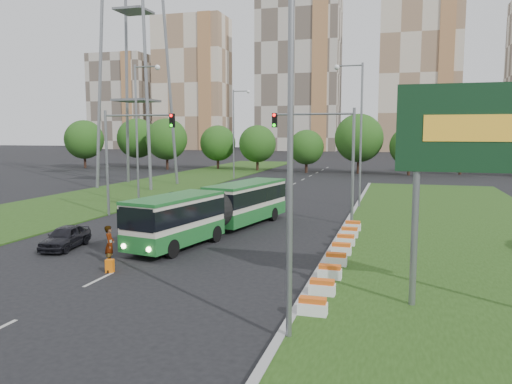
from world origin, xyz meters
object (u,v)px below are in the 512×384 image
(car_left_far, at_px, (176,202))
(traffic_mast_median, at_px, (329,147))
(pedestrian, at_px, (110,244))
(traffic_mast_left, at_px, (125,146))
(billboard, at_px, (488,138))
(car_left_near, at_px, (65,237))
(shopping_trolley, at_px, (110,266))
(articulated_bus, at_px, (216,209))

(car_left_far, bearing_deg, traffic_mast_median, -8.69)
(traffic_mast_median, height_order, pedestrian, traffic_mast_median)
(traffic_mast_median, xyz_separation_m, traffic_mast_left, (-15.16, -1.00, 0.00))
(pedestrian, bearing_deg, billboard, -119.44)
(car_left_near, xyz_separation_m, shopping_trolley, (4.98, -3.51, -0.34))
(traffic_mast_left, bearing_deg, car_left_far, 57.37)
(traffic_mast_median, distance_m, car_left_near, 17.84)
(car_left_far, bearing_deg, shopping_trolley, -71.37)
(traffic_mast_left, bearing_deg, articulated_bus, -25.99)
(traffic_mast_median, distance_m, traffic_mast_left, 15.19)
(articulated_bus, bearing_deg, car_left_near, -126.03)
(billboard, distance_m, pedestrian, 17.32)
(articulated_bus, height_order, car_left_near, articulated_bus)
(traffic_mast_left, distance_m, car_left_far, 6.36)
(car_left_near, xyz_separation_m, pedestrian, (4.07, -2.04, 0.29))
(billboard, bearing_deg, car_left_near, 167.22)
(billboard, xyz_separation_m, shopping_trolley, (-15.40, 1.11, -5.87))
(shopping_trolley, bearing_deg, articulated_bus, 66.88)
(articulated_bus, distance_m, car_left_near, 9.00)
(car_left_near, height_order, pedestrian, pedestrian)
(billboard, xyz_separation_m, traffic_mast_left, (-22.63, 15.00, -0.81))
(car_left_near, distance_m, shopping_trolley, 6.10)
(car_left_near, bearing_deg, traffic_mast_left, 94.03)
(car_left_far, bearing_deg, articulated_bus, -47.80)
(articulated_bus, height_order, pedestrian, articulated_bus)
(billboard, height_order, shopping_trolley, billboard)
(articulated_bus, height_order, shopping_trolley, articulated_bus)
(pedestrian, height_order, shopping_trolley, pedestrian)
(traffic_mast_median, bearing_deg, car_left_far, 168.21)
(car_left_far, xyz_separation_m, pedestrian, (3.97, -16.09, 0.21))
(traffic_mast_median, height_order, shopping_trolley, traffic_mast_median)
(articulated_bus, distance_m, shopping_trolley, 9.80)
(traffic_mast_median, distance_m, articulated_bus, 9.09)
(articulated_bus, relative_size, car_left_far, 3.54)
(billboard, bearing_deg, pedestrian, 171.00)
(billboard, bearing_deg, articulated_bus, 142.20)
(traffic_mast_median, relative_size, car_left_far, 1.84)
(traffic_mast_median, xyz_separation_m, shopping_trolley, (-7.93, -14.89, -5.05))
(traffic_mast_left, height_order, car_left_far, traffic_mast_left)
(traffic_mast_left, distance_m, articulated_bus, 10.54)
(car_left_near, distance_m, pedestrian, 4.56)
(billboard, distance_m, traffic_mast_left, 27.16)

